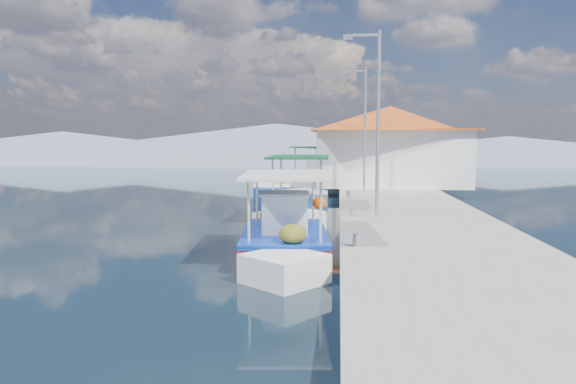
{
  "coord_description": "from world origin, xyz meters",
  "views": [
    {
      "loc": [
        3.36,
        -15.72,
        3.02
      ],
      "look_at": [
        1.68,
        1.95,
        1.3
      ],
      "focal_mm": 33.6,
      "sensor_mm": 36.0,
      "label": 1
    }
  ],
  "objects": [
    {
      "name": "main_caique",
      "position": [
        1.99,
        -1.98,
        0.46
      ],
      "size": [
        2.54,
        7.25,
        2.4
      ],
      "rotation": [
        0.0,
        0.0,
        -0.1
      ],
      "color": "white",
      "rests_on": "ground"
    },
    {
      "name": "quay",
      "position": [
        5.9,
        6.0,
        0.25
      ],
      "size": [
        5.0,
        44.0,
        0.5
      ],
      "primitive_type": "cube",
      "color": "#9C9992",
      "rests_on": "ground"
    },
    {
      "name": "harbor_building",
      "position": [
        6.2,
        15.0,
        2.78
      ],
      "size": [
        10.49,
        10.49,
        4.4
      ],
      "color": "white",
      "rests_on": "quay"
    },
    {
      "name": "mountain_ridge",
      "position": [
        6.54,
        56.0,
        2.04
      ],
      "size": [
        171.4,
        96.0,
        5.5
      ],
      "color": "slate",
      "rests_on": "ground"
    },
    {
      "name": "caique_green_canopy",
      "position": [
        1.88,
        4.42,
        0.4
      ],
      "size": [
        2.25,
        7.2,
        2.69
      ],
      "rotation": [
        0.0,
        0.0,
        -0.02
      ],
      "color": "white",
      "rests_on": "ground"
    },
    {
      "name": "lamp_post_far",
      "position": [
        4.51,
        11.0,
        3.85
      ],
      "size": [
        1.21,
        0.14,
        6.0
      ],
      "color": "#A5A8AD",
      "rests_on": "quay"
    },
    {
      "name": "caique_far",
      "position": [
        2.15,
        17.79,
        0.53
      ],
      "size": [
        4.53,
        7.54,
        2.88
      ],
      "rotation": [
        0.0,
        0.0,
        -0.42
      ],
      "color": "white",
      "rests_on": "ground"
    },
    {
      "name": "caique_blue_hull",
      "position": [
        -0.07,
        12.14,
        0.29
      ],
      "size": [
        2.14,
        6.11,
        1.09
      ],
      "rotation": [
        0.0,
        0.0,
        -0.09
      ],
      "color": "navy",
      "rests_on": "ground"
    },
    {
      "name": "ground",
      "position": [
        0.0,
        0.0,
        0.0
      ],
      "size": [
        160.0,
        160.0,
        0.0
      ],
      "primitive_type": "plane",
      "color": "black",
      "rests_on": "ground"
    },
    {
      "name": "bollards",
      "position": [
        3.8,
        5.25,
        0.65
      ],
      "size": [
        0.2,
        17.2,
        0.3
      ],
      "color": "#A5A8AD",
      "rests_on": "quay"
    },
    {
      "name": "lamp_post_near",
      "position": [
        4.51,
        2.0,
        3.85
      ],
      "size": [
        1.21,
        0.14,
        6.0
      ],
      "color": "#A5A8AD",
      "rests_on": "quay"
    }
  ]
}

